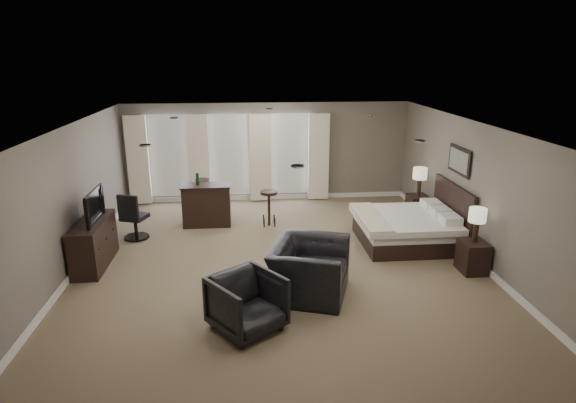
{
  "coord_description": "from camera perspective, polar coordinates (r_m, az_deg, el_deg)",
  "views": [
    {
      "loc": [
        -0.6,
        -8.37,
        3.82
      ],
      "look_at": [
        0.2,
        0.4,
        1.1
      ],
      "focal_mm": 30.0,
      "sensor_mm": 36.0,
      "label": 1
    }
  ],
  "objects": [
    {
      "name": "room",
      "position": [
        8.77,
        -1.06,
        0.44
      ],
      "size": [
        7.6,
        8.6,
        2.64
      ],
      "color": "brown",
      "rests_on": "ground"
    },
    {
      "name": "window_bay",
      "position": [
        12.76,
        -6.93,
        5.2
      ],
      "size": [
        5.25,
        0.2,
        2.3
      ],
      "color": "silver",
      "rests_on": "room"
    },
    {
      "name": "bed",
      "position": [
        10.2,
        13.24,
        -1.56
      ],
      "size": [
        1.97,
        1.88,
        1.25
      ],
      "primitive_type": "cube",
      "color": "silver",
      "rests_on": "ground"
    },
    {
      "name": "nightstand_near",
      "position": [
        9.4,
        21.03,
        -6.12
      ],
      "size": [
        0.44,
        0.53,
        0.58
      ],
      "primitive_type": "cube",
      "color": "black",
      "rests_on": "ground"
    },
    {
      "name": "nightstand_far",
      "position": [
        11.89,
        15.07,
        -0.69
      ],
      "size": [
        0.44,
        0.54,
        0.59
      ],
      "primitive_type": "cube",
      "color": "black",
      "rests_on": "ground"
    },
    {
      "name": "lamp_near",
      "position": [
        9.19,
        21.44,
        -2.64
      ],
      "size": [
        0.31,
        0.31,
        0.63
      ],
      "primitive_type": "cube",
      "color": "beige",
      "rests_on": "nightstand_near"
    },
    {
      "name": "lamp_far",
      "position": [
        11.72,
        15.31,
        2.26
      ],
      "size": [
        0.33,
        0.33,
        0.68
      ],
      "primitive_type": "cube",
      "color": "beige",
      "rests_on": "nightstand_far"
    },
    {
      "name": "wall_art",
      "position": [
        10.32,
        19.6,
        4.59
      ],
      "size": [
        0.04,
        0.96,
        0.56
      ],
      "primitive_type": "cube",
      "color": "slate",
      "rests_on": "room"
    },
    {
      "name": "dresser",
      "position": [
        9.68,
        -22.03,
        -4.62
      ],
      "size": [
        0.48,
        1.5,
        0.87
      ],
      "primitive_type": "cube",
      "color": "black",
      "rests_on": "ground"
    },
    {
      "name": "tv",
      "position": [
        9.52,
        -22.37,
        -1.81
      ],
      "size": [
        0.59,
        1.02,
        0.13
      ],
      "primitive_type": "imported",
      "rotation": [
        0.0,
        0.0,
        1.57
      ],
      "color": "black",
      "rests_on": "dresser"
    },
    {
      "name": "armchair_near",
      "position": [
        7.9,
        2.57,
        -7.02
      ],
      "size": [
        1.25,
        1.55,
        1.17
      ],
      "primitive_type": "imported",
      "rotation": [
        0.0,
        0.0,
        1.25
      ],
      "color": "black",
      "rests_on": "ground"
    },
    {
      "name": "armchair_far",
      "position": [
        7.0,
        -4.89,
        -11.64
      ],
      "size": [
        1.21,
        1.2,
        0.92
      ],
      "primitive_type": "imported",
      "rotation": [
        0.0,
        0.0,
        0.64
      ],
      "color": "black",
      "rests_on": "ground"
    },
    {
      "name": "bar_counter",
      "position": [
        11.21,
        -9.6,
        -0.37
      ],
      "size": [
        1.12,
        0.58,
        0.98
      ],
      "primitive_type": "cube",
      "color": "black",
      "rests_on": "ground"
    },
    {
      "name": "bar_stool_left",
      "position": [
        12.39,
        -10.06,
        0.84
      ],
      "size": [
        0.48,
        0.48,
        0.79
      ],
      "primitive_type": "cube",
      "rotation": [
        0.0,
        0.0,
        0.36
      ],
      "color": "black",
      "rests_on": "ground"
    },
    {
      "name": "bar_stool_right",
      "position": [
        11.05,
        -2.26,
        -0.82
      ],
      "size": [
        0.49,
        0.49,
        0.82
      ],
      "primitive_type": "cube",
      "rotation": [
        0.0,
        0.0,
        0.3
      ],
      "color": "black",
      "rests_on": "ground"
    },
    {
      "name": "desk_chair",
      "position": [
        10.74,
        -17.72,
        -1.6
      ],
      "size": [
        0.67,
        0.67,
        1.03
      ],
      "primitive_type": "cube",
      "rotation": [
        0.0,
        0.0,
        2.81
      ],
      "color": "black",
      "rests_on": "ground"
    }
  ]
}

